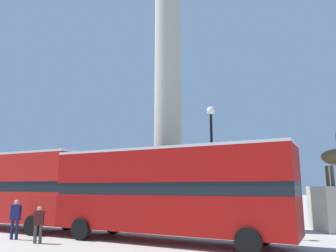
{
  "coord_description": "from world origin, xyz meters",
  "views": [
    {
      "loc": [
        10.39,
        -18.3,
        2.41
      ],
      "look_at": [
        0.0,
        0.0,
        6.37
      ],
      "focal_mm": 35.0,
      "sensor_mm": 36.0,
      "label": 1
    }
  ],
  "objects_px": {
    "bus_b": "(7,187)",
    "pedestrian_near_lamp": "(16,217)",
    "pedestrian_by_plinth": "(39,223)",
    "monument_column": "(168,115)",
    "street_lamp": "(212,161)",
    "bus_a": "(168,190)"
  },
  "relations": [
    {
      "from": "bus_b",
      "to": "pedestrian_near_lamp",
      "type": "distance_m",
      "value": 4.94
    },
    {
      "from": "pedestrian_near_lamp",
      "to": "pedestrian_by_plinth",
      "type": "distance_m",
      "value": 1.9
    },
    {
      "from": "monument_column",
      "to": "street_lamp",
      "type": "distance_m",
      "value": 5.72
    },
    {
      "from": "monument_column",
      "to": "bus_a",
      "type": "relative_size",
      "value": 1.91
    },
    {
      "from": "bus_a",
      "to": "street_lamp",
      "type": "xyz_separation_m",
      "value": [
        1.11,
        2.68,
        1.43
      ]
    },
    {
      "from": "street_lamp",
      "to": "bus_a",
      "type": "bearing_deg",
      "value": -112.58
    },
    {
      "from": "monument_column",
      "to": "pedestrian_by_plinth",
      "type": "distance_m",
      "value": 10.39
    },
    {
      "from": "pedestrian_by_plinth",
      "to": "bus_b",
      "type": "bearing_deg",
      "value": -54.8
    },
    {
      "from": "monument_column",
      "to": "street_lamp",
      "type": "xyz_separation_m",
      "value": [
        3.97,
        -2.36,
        -3.37
      ]
    },
    {
      "from": "bus_a",
      "to": "pedestrian_near_lamp",
      "type": "distance_m",
      "value": 7.45
    },
    {
      "from": "street_lamp",
      "to": "monument_column",
      "type": "bearing_deg",
      "value": 149.25
    },
    {
      "from": "monument_column",
      "to": "pedestrian_near_lamp",
      "type": "relative_size",
      "value": 11.84
    },
    {
      "from": "street_lamp",
      "to": "pedestrian_near_lamp",
      "type": "height_order",
      "value": "street_lamp"
    },
    {
      "from": "pedestrian_by_plinth",
      "to": "bus_a",
      "type": "bearing_deg",
      "value": 179.08
    },
    {
      "from": "bus_b",
      "to": "pedestrian_by_plinth",
      "type": "relative_size",
      "value": 6.92
    },
    {
      "from": "monument_column",
      "to": "street_lamp",
      "type": "height_order",
      "value": "monument_column"
    },
    {
      "from": "monument_column",
      "to": "pedestrian_near_lamp",
      "type": "xyz_separation_m",
      "value": [
        -3.92,
        -7.86,
        -6.06
      ]
    },
    {
      "from": "bus_b",
      "to": "pedestrian_near_lamp",
      "type": "bearing_deg",
      "value": -32.33
    },
    {
      "from": "pedestrian_near_lamp",
      "to": "pedestrian_by_plinth",
      "type": "bearing_deg",
      "value": -23.66
    },
    {
      "from": "bus_a",
      "to": "pedestrian_near_lamp",
      "type": "xyz_separation_m",
      "value": [
        -6.78,
        -2.82,
        -1.27
      ]
    },
    {
      "from": "pedestrian_by_plinth",
      "to": "pedestrian_near_lamp",
      "type": "bearing_deg",
      "value": -38.14
    },
    {
      "from": "bus_a",
      "to": "pedestrian_by_plinth",
      "type": "height_order",
      "value": "bus_a"
    }
  ]
}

